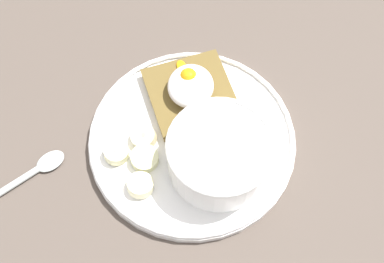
# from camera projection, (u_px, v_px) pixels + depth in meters

# --- Properties ---
(ground_plane) EXTENTS (1.20, 1.20, 0.02)m
(ground_plane) POSITION_uv_depth(u_px,v_px,m) (192.00, 146.00, 0.67)
(ground_plane) COLOR #52463E
(ground_plane) RESTS_ON ground
(plate) EXTENTS (0.25, 0.25, 0.02)m
(plate) POSITION_uv_depth(u_px,v_px,m) (192.00, 140.00, 0.66)
(plate) COLOR white
(plate) RESTS_ON ground_plane
(oatmeal_bowl) EXTENTS (0.12, 0.12, 0.06)m
(oatmeal_bowl) POSITION_uv_depth(u_px,v_px,m) (220.00, 154.00, 0.61)
(oatmeal_bowl) COLOR white
(oatmeal_bowl) RESTS_ON plate
(toast_slice) EXTENTS (0.14, 0.14, 0.01)m
(toast_slice) POSITION_uv_depth(u_px,v_px,m) (191.00, 94.00, 0.67)
(toast_slice) COLOR brown
(toast_slice) RESTS_ON plate
(poached_egg) EXTENTS (0.08, 0.06, 0.03)m
(poached_egg) POSITION_uv_depth(u_px,v_px,m) (190.00, 85.00, 0.66)
(poached_egg) COLOR white
(poached_egg) RESTS_ON toast_slice
(banana_slice_front) EXTENTS (0.05, 0.05, 0.01)m
(banana_slice_front) POSITION_uv_depth(u_px,v_px,m) (145.00, 158.00, 0.64)
(banana_slice_front) COLOR beige
(banana_slice_front) RESTS_ON plate
(banana_slice_left) EXTENTS (0.04, 0.04, 0.02)m
(banana_slice_left) POSITION_uv_depth(u_px,v_px,m) (140.00, 185.00, 0.62)
(banana_slice_left) COLOR #F8F0BE
(banana_slice_left) RESTS_ON plate
(banana_slice_back) EXTENTS (0.04, 0.04, 0.02)m
(banana_slice_back) POSITION_uv_depth(u_px,v_px,m) (144.00, 137.00, 0.65)
(banana_slice_back) COLOR beige
(banana_slice_back) RESTS_ON plate
(banana_slice_right) EXTENTS (0.04, 0.04, 0.02)m
(banana_slice_right) POSITION_uv_depth(u_px,v_px,m) (116.00, 153.00, 0.64)
(banana_slice_right) COLOR beige
(banana_slice_right) RESTS_ON plate
(spoon) EXTENTS (0.10, 0.10, 0.01)m
(spoon) POSITION_uv_depth(u_px,v_px,m) (30.00, 174.00, 0.64)
(spoon) COLOR silver
(spoon) RESTS_ON ground_plane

